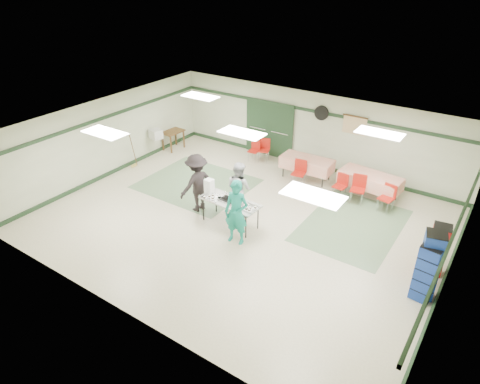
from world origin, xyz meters
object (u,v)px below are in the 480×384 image
Objects in this scene: printer_table at (173,134)px; chair_b at (341,183)px; crate_stack_blue_a at (429,265)px; chair_a at (359,186)px; serving_table at (230,203)px; crate_stack_blue_b at (427,272)px; broom at (133,150)px; crate_stack_red at (437,250)px; chair_loose_b at (255,149)px; dining_table_a at (370,180)px; chair_loose_a at (264,147)px; volunteer_dark at (197,183)px; chair_d at (300,170)px; dining_table_b at (307,163)px; volunteer_teal at (236,213)px; office_printer at (156,134)px; chair_c at (388,195)px; volunteer_grey at (239,188)px.

chair_b is at bearing 3.42° from printer_table.
chair_a is at bearing 130.55° from crate_stack_blue_a.
serving_table is 1.99× the size of printer_table.
crate_stack_blue_b is 10.46m from broom.
crate_stack_red is at bearing 90.00° from crate_stack_blue_b.
chair_loose_b reaches higher than printer_table.
crate_stack_blue_b reaches higher than dining_table_a.
crate_stack_red reaches higher than dining_table_a.
chair_loose_a is at bearing 154.73° from chair_a.
volunteer_dark reaches higher than printer_table.
chair_d is 1.05× the size of chair_loose_a.
crate_stack_blue_b is at bearing -40.53° from dining_table_b.
volunteer_dark is 3.98m from broom.
crate_stack_blue_b is (4.66, 0.53, -0.19)m from volunteer_teal.
dining_table_a is at bearing 7.65° from printer_table.
broom is (-5.62, -2.05, 0.10)m from chair_d.
serving_table is 2.10× the size of chair_loose_a.
dining_table_b is at bearing 149.72° from crate_stack_red.
office_printer is (-7.56, -0.94, 0.36)m from chair_a.
chair_c is at bearing 136.55° from volunteer_dark.
crate_stack_red is 10.38m from office_printer.
volunteer_teal is at bearing -127.21° from chair_a.
chair_loose_b is (-2.28, 0.84, -0.07)m from chair_d.
crate_stack_blue_a is at bearing -39.78° from dining_table_b.
volunteer_dark reaches higher than dining_table_b.
dining_table_b is at bearing -9.73° from chair_loose_b.
crate_stack_blue_a is (6.75, -4.25, 0.31)m from chair_loose_a.
chair_a is 1.07× the size of chair_loose_a.
dining_table_b is at bearing -178.83° from chair_c.
crate_stack_blue_a is (7.04, -4.04, 0.35)m from chair_loose_b.
chair_a is at bearing 55.00° from serving_table.
chair_a is 0.55× the size of crate_stack_blue_a.
chair_b is 4.60m from crate_stack_blue_a.
dining_table_b is 6.18m from broom.
serving_table is 2.09× the size of chair_c.
chair_a is 0.64× the size of crate_stack_blue_b.
chair_d reaches higher than printer_table.
crate_stack_blue_b is (2.58, -3.87, 0.14)m from dining_table_a.
dining_table_a is 0.59m from chair_a.
volunteer_grey is 3.22m from dining_table_b.
chair_a is 1.02× the size of printer_table.
volunteer_dark is at bearing -105.64° from chair_loose_a.
chair_a reaches higher than chair_b.
chair_d is at bearing 169.31° from chair_a.
crate_stack_blue_a is at bearing -42.10° from chair_d.
broom is at bearing -154.49° from chair_c.
crate_stack_red is 10.38m from broom.
crate_stack_blue_a is at bearing -13.87° from printer_table.
office_printer is (-4.87, 1.64, 0.10)m from volunteer_grey.
chair_loose_b is 0.63× the size of broom.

